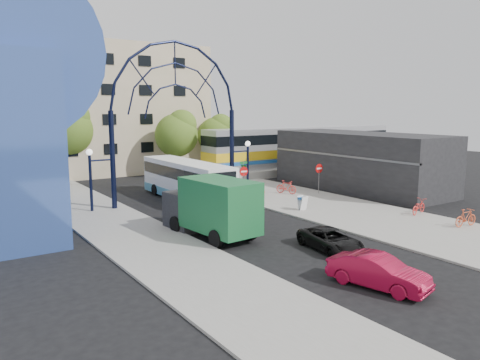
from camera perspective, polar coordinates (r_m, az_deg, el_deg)
ground at (r=25.06m, az=7.17°, el=-7.93°), size 120.00×120.00×0.00m
sidewalk_east at (r=33.26m, az=12.97°, el=-3.79°), size 8.00×56.00×0.12m
plaza_west at (r=26.69m, az=-12.32°, el=-6.88°), size 5.00×50.00×0.12m
gateway_arch at (r=35.72m, az=-7.86°, el=10.93°), size 13.64×0.44×12.10m
stop_sign at (r=36.79m, az=0.46°, el=0.70°), size 0.80×0.07×2.50m
do_not_enter_sign at (r=39.17m, az=9.62°, el=1.04°), size 0.76×0.07×2.48m
street_name_sign at (r=37.49m, az=0.44°, el=1.06°), size 0.70×0.70×2.80m
sandwich_board at (r=32.83m, az=7.62°, el=-2.59°), size 0.55×0.61×0.99m
commercial_block_east at (r=42.71m, az=14.48°, el=2.23°), size 6.00×16.00×5.00m
apartment_block at (r=55.86m, az=-15.72°, el=8.30°), size 20.00×12.10×14.00m
train_platform at (r=54.17m, az=7.65°, el=1.54°), size 32.00×5.00×0.80m
train_car at (r=53.91m, az=7.70°, el=4.18°), size 25.10×3.05×4.20m
tree_north_a at (r=49.16m, az=-7.60°, el=5.73°), size 4.48×4.48×7.00m
tree_north_b at (r=49.38m, az=-20.23°, el=6.05°), size 5.12×5.12×8.00m
tree_north_c at (r=53.85m, az=-2.83°, el=5.71°), size 4.16×4.16×6.50m
city_bus at (r=36.64m, az=-6.52°, el=-0.01°), size 2.71×11.20×3.07m
green_truck at (r=26.33m, az=-3.64°, el=-3.32°), size 2.99×6.77×3.33m
black_suv at (r=24.35m, az=10.99°, el=-7.16°), size 2.40×4.22×1.11m
red_sedan at (r=19.92m, az=16.48°, el=-10.67°), size 2.34×4.29×1.34m
bike_near_a at (r=38.66m, az=2.36°, el=-1.10°), size 0.60×1.60×0.83m
bike_near_b at (r=38.92m, az=5.66°, el=-0.87°), size 1.19×1.89×1.10m
bike_far_a at (r=33.65m, az=20.94°, el=-3.03°), size 2.02×1.10×1.01m
bike_far_b at (r=31.20m, az=25.83°, el=-4.16°), size 1.85×0.72×1.08m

